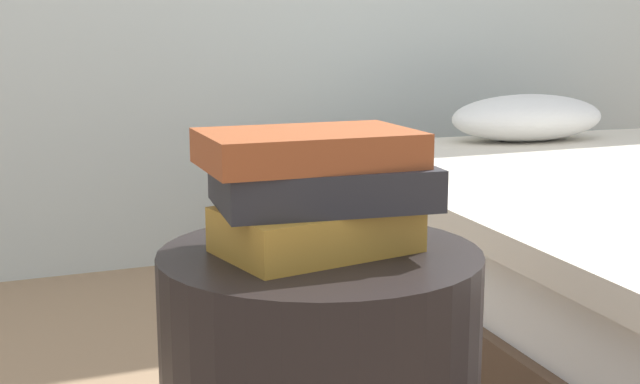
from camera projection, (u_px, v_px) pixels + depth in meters
The scene contains 3 objects.
book_ochre at pixel (318, 230), 1.12m from camera, with size 0.24×0.16×0.06m, color #B7842D.
book_charcoal at pixel (323, 185), 1.13m from camera, with size 0.28×0.18×0.05m, color #28282D.
book_rust at pixel (308, 148), 1.11m from camera, with size 0.27×0.18×0.05m, color #994723.
Camera 1 is at (-0.42, -1.01, 0.85)m, focal length 48.04 mm.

